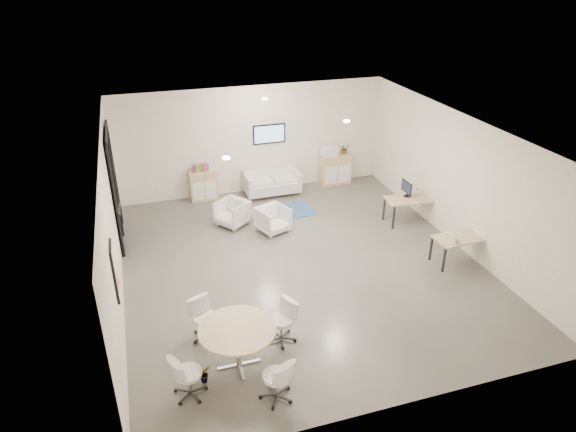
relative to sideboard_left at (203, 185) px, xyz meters
The scene contains 21 objects.
room_shell 4.70m from the sideboard_left, 69.75° to the right, with size 9.60×10.60×4.80m.
glass_door 3.14m from the sideboard_left, 143.47° to the right, with size 0.09×1.90×2.85m.
artwork 6.44m from the sideboard_left, 112.22° to the right, with size 0.05×0.54×1.04m.
wall_tv 2.46m from the sideboard_left, ahead, with size 0.98×0.06×0.58m.
ceiling_spots 4.61m from the sideboard_left, 68.20° to the right, with size 3.14×4.14×0.03m.
sideboard_left is the anchor object (origin of this frame).
sideboard_right 4.15m from the sideboard_left, ahead, with size 0.96×0.46×0.96m.
books 0.55m from the sideboard_left, behind, with size 0.46×0.14×0.22m.
printer 3.98m from the sideboard_left, ahead, with size 0.49×0.42×0.33m.
loveseat 2.04m from the sideboard_left, ahead, with size 1.65×0.83×0.61m.
blue_rug 2.60m from the sideboard_left, 36.59° to the right, with size 1.53×1.02×0.01m, color #2B5386.
armchair_left 1.91m from the sideboard_left, 75.98° to the right, with size 0.73×0.69×0.76m, color silver.
armchair_right 2.89m from the sideboard_left, 60.99° to the right, with size 0.72×0.68×0.74m, color silver.
desk_rear 5.91m from the sideboard_left, 31.31° to the right, with size 1.34×0.76×0.67m.
desk_front 7.37m from the sideboard_left, 45.79° to the right, with size 1.31×0.70×0.67m.
monitor 5.81m from the sideboard_left, 30.26° to the right, with size 0.20×0.50×0.44m.
round_table 7.14m from the sideboard_left, 94.32° to the right, with size 1.33×1.33×0.81m.
meeting_chairs 7.14m from the sideboard_left, 94.32° to the right, with size 2.58×2.58×0.82m.
plant_cabinet 4.48m from the sideboard_left, ahead, with size 0.27×0.30×0.24m, color #3F7F3F.
plant_floor 7.42m from the sideboard_left, 99.04° to the right, with size 0.18×0.34×0.15m, color #3F7F3F.
cup 7.33m from the sideboard_left, 48.81° to the right, with size 0.12×0.09×0.12m, color white.
Camera 1 is at (-3.35, -9.66, 6.41)m, focal length 32.00 mm.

